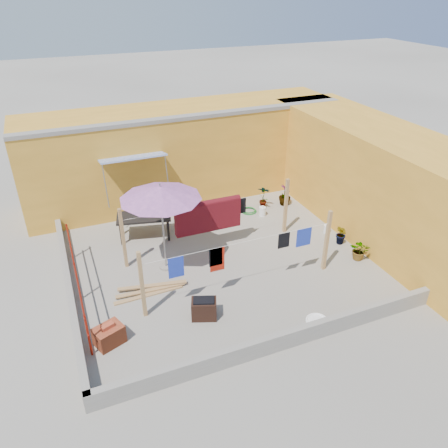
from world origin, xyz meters
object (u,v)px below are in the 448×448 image
at_px(brick_stack, 109,335).
at_px(plant_back_a, 210,212).
at_px(outdoor_table, 144,218).
at_px(brazier, 204,309).
at_px(patio_umbrella, 160,193).
at_px(water_jug_a, 327,229).
at_px(water_jug_b, 262,211).
at_px(white_basin, 317,321).
at_px(green_hose, 249,211).

relative_size(brick_stack, plant_back_a, 0.89).
height_order(outdoor_table, brazier, outdoor_table).
relative_size(patio_umbrella, plant_back_a, 3.12).
height_order(water_jug_a, plant_back_a, plant_back_a).
bearing_deg(patio_umbrella, water_jug_b, 23.95).
bearing_deg(brazier, white_basin, -26.96).
relative_size(brazier, green_hose, 1.28).
distance_m(brazier, plant_back_a, 4.55).
xyz_separation_m(brazier, water_jug_a, (4.92, 2.22, -0.12)).
relative_size(outdoor_table, water_jug_b, 4.90).
bearing_deg(white_basin, brazier, 153.04).
xyz_separation_m(patio_umbrella, white_basin, (2.64, -3.51, -2.24)).
bearing_deg(white_basin, water_jug_a, 53.14).
xyz_separation_m(water_jug_a, water_jug_b, (-1.35, 1.80, 0.02)).
bearing_deg(brick_stack, outdoor_table, 66.57).
bearing_deg(outdoor_table, plant_back_a, 1.75).
xyz_separation_m(water_jug_b, green_hose, (-0.30, 0.42, -0.12)).
xyz_separation_m(brazier, white_basin, (2.36, -1.20, -0.21)).
bearing_deg(green_hose, water_jug_a, -53.26).
relative_size(brazier, white_basin, 1.28).
relative_size(white_basin, plant_back_a, 0.66).
relative_size(patio_umbrella, brick_stack, 3.49).
bearing_deg(plant_back_a, brick_stack, -133.25).
bearing_deg(green_hose, brazier, -126.37).
distance_m(water_jug_b, plant_back_a, 1.85).
bearing_deg(green_hose, water_jug_b, -53.92).
height_order(brick_stack, green_hose, brick_stack).
height_order(outdoor_table, brick_stack, outdoor_table).
height_order(patio_umbrella, white_basin, patio_umbrella).
height_order(water_jug_a, water_jug_b, water_jug_b).
xyz_separation_m(water_jug_a, plant_back_a, (-3.18, 1.98, 0.27)).
bearing_deg(brazier, green_hose, 53.63).
bearing_deg(water_jug_b, green_hose, 126.08).
xyz_separation_m(white_basin, green_hose, (0.91, 5.64, -0.01)).
bearing_deg(patio_umbrella, brick_stack, -129.84).
bearing_deg(water_jug_b, brazier, -131.61).
height_order(patio_umbrella, brick_stack, patio_umbrella).
relative_size(white_basin, water_jug_b, 1.51).
distance_m(brazier, green_hose, 5.52).
height_order(patio_umbrella, brazier, patio_umbrella).
bearing_deg(outdoor_table, water_jug_a, -19.69).
distance_m(outdoor_table, brazier, 4.17).
distance_m(green_hose, plant_back_a, 1.59).
height_order(patio_umbrella, water_jug_b, patio_umbrella).
bearing_deg(brick_stack, water_jug_a, 17.32).
bearing_deg(patio_umbrella, water_jug_a, -1.01).
xyz_separation_m(brazier, green_hose, (3.27, 4.44, -0.22)).
height_order(brick_stack, brazier, brick_stack).
height_order(water_jug_b, green_hose, water_jug_b).
xyz_separation_m(brick_stack, white_basin, (4.57, -1.20, -0.18)).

